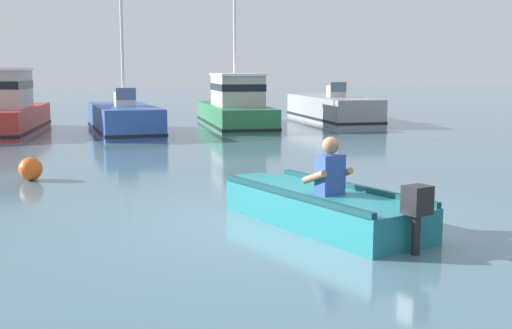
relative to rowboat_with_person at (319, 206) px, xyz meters
The scene contains 7 objects.
ground_plane 0.49m from the rowboat_with_person, 128.08° to the left, with size 120.00×120.00×0.00m, color slate.
rowboat_with_person is the anchor object (origin of this frame).
moored_boat_red 15.26m from the rowboat_with_person, 103.41° to the left, with size 3.02×6.10×2.10m.
moored_boat_blue 13.43m from the rowboat_with_person, 90.35° to the left, with size 2.05×5.38×4.18m.
moored_boat_green 14.98m from the rowboat_with_person, 74.13° to the left, with size 3.00×6.63×4.77m.
moored_boat_grey 17.50m from the rowboat_with_person, 60.96° to the left, with size 2.95×6.91×1.57m.
mooring_buoy 6.10m from the rowboat_with_person, 123.50° to the left, with size 0.43×0.43×0.43m, color #E55919.
Camera 1 is at (-3.67, -7.86, 2.04)m, focal length 45.63 mm.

